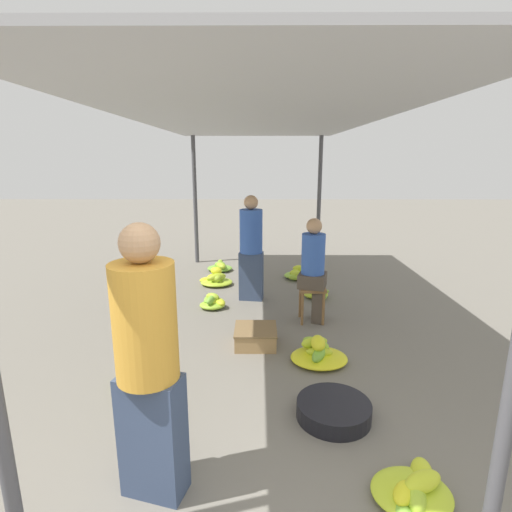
{
  "coord_description": "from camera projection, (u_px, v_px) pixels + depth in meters",
  "views": [
    {
      "loc": [
        0.03,
        -1.41,
        2.1
      ],
      "look_at": [
        0.0,
        3.55,
        0.89
      ],
      "focal_mm": 28.0,
      "sensor_mm": 36.0,
      "label": 1
    }
  ],
  "objects": [
    {
      "name": "canopy_post_back_right",
      "position": [
        319.0,
        201.0,
        8.04
      ],
      "size": [
        0.08,
        0.08,
        2.55
      ],
      "primitive_type": "cylinder",
      "color": "#4C4C51",
      "rests_on": "ground"
    },
    {
      "name": "canopy_post_back_left",
      "position": [
        195.0,
        201.0,
        8.06
      ],
      "size": [
        0.08,
        0.08,
        2.55
      ],
      "primitive_type": "cylinder",
      "color": "#4C4C51",
      "rests_on": "ground"
    },
    {
      "name": "banana_pile_left_3",
      "position": [
        212.0,
        302.0,
        5.78
      ],
      "size": [
        0.41,
        0.42,
        0.21
      ],
      "color": "#83B935",
      "rests_on": "ground"
    },
    {
      "name": "banana_pile_right_0",
      "position": [
        318.0,
        353.0,
        4.23
      ],
      "size": [
        0.6,
        0.55,
        0.3
      ],
      "color": "#95C031",
      "rests_on": "ground"
    },
    {
      "name": "banana_pile_right_2",
      "position": [
        300.0,
        275.0,
        7.19
      ],
      "size": [
        0.62,
        0.56,
        0.22
      ],
      "color": "#B9CE2B",
      "rests_on": "ground"
    },
    {
      "name": "vendor_seated",
      "position": [
        314.0,
        268.0,
        5.16
      ],
      "size": [
        0.42,
        0.42,
        1.38
      ],
      "color": "#4C4238",
      "rests_on": "ground"
    },
    {
      "name": "basin_black",
      "position": [
        334.0,
        410.0,
        3.32
      ],
      "size": [
        0.62,
        0.62,
        0.14
      ],
      "color": "black",
      "rests_on": "ground"
    },
    {
      "name": "crate_near",
      "position": [
        256.0,
        336.0,
        4.62
      ],
      "size": [
        0.49,
        0.49,
        0.21
      ],
      "color": "#9E7A4C",
      "rests_on": "ground"
    },
    {
      "name": "banana_pile_right_1",
      "position": [
        317.0,
        293.0,
        6.18
      ],
      "size": [
        0.39,
        0.45,
        0.16
      ],
      "color": "#89BB34",
      "rests_on": "ground"
    },
    {
      "name": "banana_pile_left_2",
      "position": [
        220.0,
        267.0,
        7.69
      ],
      "size": [
        0.48,
        0.48,
        0.19
      ],
      "color": "#98C131",
      "rests_on": "ground"
    },
    {
      "name": "stool",
      "position": [
        312.0,
        294.0,
        5.23
      ],
      "size": [
        0.34,
        0.34,
        0.48
      ],
      "color": "brown",
      "rests_on": "ground"
    },
    {
      "name": "banana_pile_right_3",
      "position": [
        413.0,
        491.0,
        2.51
      ],
      "size": [
        0.51,
        0.6,
        0.19
      ],
      "color": "#C6D429",
      "rests_on": "ground"
    },
    {
      "name": "canopy_tarp",
      "position": [
        256.0,
        118.0,
        4.65
      ],
      "size": [
        2.9,
        6.77,
        0.04
      ],
      "primitive_type": "cube",
      "color": "#B2B2B7",
      "rests_on": "canopy_post_front_left"
    },
    {
      "name": "shopper_walking_mid",
      "position": [
        251.0,
        247.0,
        5.95
      ],
      "size": [
        0.38,
        0.38,
        1.59
      ],
      "color": "#384766",
      "rests_on": "ground"
    },
    {
      "name": "banana_pile_left_1",
      "position": [
        145.0,
        379.0,
        3.8
      ],
      "size": [
        0.63,
        0.62,
        0.2
      ],
      "color": "#88BB34",
      "rests_on": "ground"
    },
    {
      "name": "banana_pile_left_0",
      "position": [
        216.0,
        280.0,
        6.81
      ],
      "size": [
        0.6,
        0.48,
        0.31
      ],
      "color": "#B4CC2C",
      "rests_on": "ground"
    },
    {
      "name": "vendor_foreground",
      "position": [
        148.0,
        363.0,
        2.39
      ],
      "size": [
        0.46,
        0.46,
        1.76
      ],
      "color": "#384766",
      "rests_on": "ground"
    }
  ]
}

